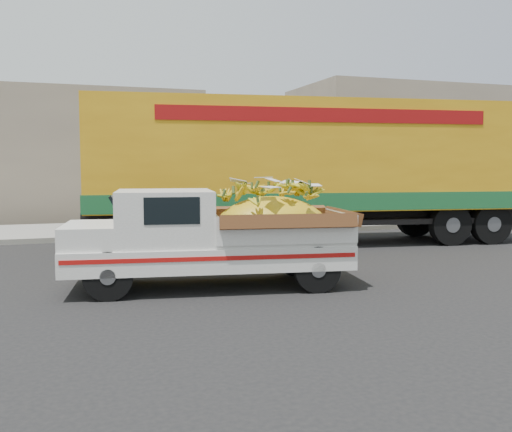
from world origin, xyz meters
name	(u,v)px	position (x,y,z in m)	size (l,w,h in m)	color
ground	(325,288)	(0.00, 0.00, 0.00)	(100.00, 100.00, 0.00)	black
curb	(214,234)	(0.00, 7.73, 0.07)	(60.00, 0.25, 0.15)	gray
sidewalk	(198,227)	(0.00, 9.83, 0.07)	(60.00, 4.00, 0.14)	gray
building_right	(430,149)	(14.00, 16.73, 3.00)	(14.00, 6.00, 6.00)	gray
pickup_truck	(230,235)	(-1.50, 0.70, 0.91)	(5.02, 2.46, 1.69)	black
semi_trailer	(314,165)	(2.16, 5.28, 2.12)	(12.05, 4.06, 3.80)	black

